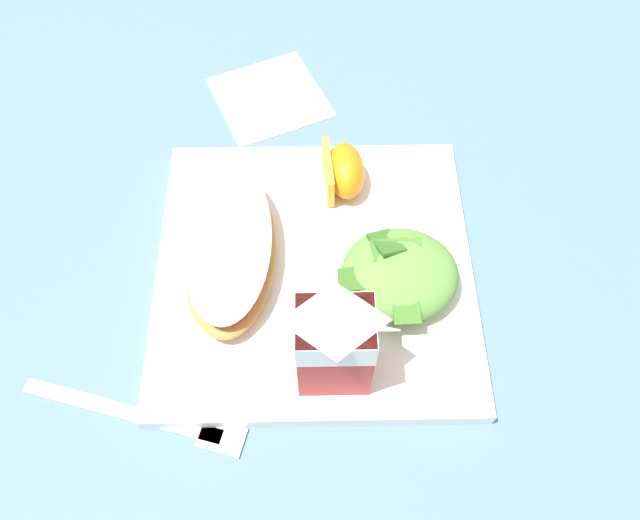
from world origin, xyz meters
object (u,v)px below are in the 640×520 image
Objects in this scene: white_plate at (320,270)px; milk_carton at (341,339)px; green_salad_pile at (405,273)px; cheesy_pizza_bread at (235,249)px; orange_wedge_front at (348,171)px; paper_napkin at (274,97)px; metal_fork at (157,418)px.

milk_carton is (-0.01, 0.10, 0.07)m from white_plate.
white_plate is at bearing -16.23° from green_salad_pile.
cheesy_pizza_bread is (0.07, -0.01, 0.03)m from white_plate.
white_plate is at bearing -81.84° from milk_carton.
green_salad_pile is 0.12m from orange_wedge_front.
paper_napkin is (0.07, -0.13, -0.03)m from orange_wedge_front.
cheesy_pizza_bread is at bearing -11.14° from green_salad_pile.
green_salad_pile reaches higher than orange_wedge_front.
orange_wedge_front is 0.16m from paper_napkin.
white_plate is 1.51× the size of metal_fork.
milk_carton is at bearing 53.10° from green_salad_pile.
metal_fork is at bearing 76.43° from paper_napkin.
white_plate is 0.12m from milk_carton.
milk_carton is at bearing 100.60° from paper_napkin.
green_salad_pile is 0.27m from paper_napkin.
cheesy_pizza_bread is at bearing -112.89° from metal_fork.
milk_carton is at bearing 98.16° from white_plate.
cheesy_pizza_bread reaches higher than white_plate.
cheesy_pizza_bread is 0.22m from paper_napkin.
paper_napkin is (0.05, -0.22, -0.01)m from white_plate.
cheesy_pizza_bread is 0.92× the size of metal_fork.
white_plate is 0.08m from green_salad_pile.
green_salad_pile is 0.94× the size of milk_carton.
white_plate is 2.70× the size of green_salad_pile.
orange_wedge_front reaches higher than white_plate.
white_plate is at bearing 174.01° from cheesy_pizza_bread.
white_plate is 0.23m from paper_napkin.
cheesy_pizza_bread is 0.15m from green_salad_pile.
orange_wedge_front is at bearing -125.71° from metal_fork.
green_salad_pile reaches higher than cheesy_pizza_bread.
green_salad_pile is at bearing 163.77° from white_plate.
paper_napkin is 0.59× the size of metal_fork.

